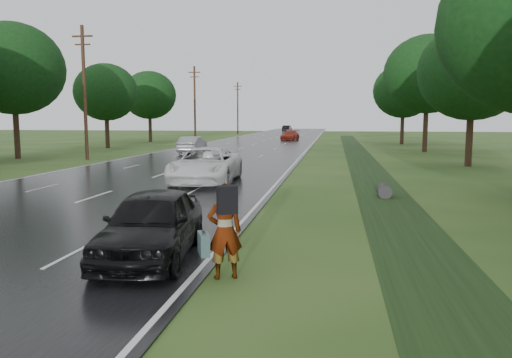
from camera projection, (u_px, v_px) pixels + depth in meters
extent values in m
cube|color=black|center=(250.00, 146.00, 56.29)|extent=(14.00, 180.00, 0.04)
cube|color=silver|center=(310.00, 146.00, 55.24)|extent=(0.12, 180.00, 0.01)
cube|color=silver|center=(192.00, 145.00, 57.34)|extent=(0.12, 180.00, 0.01)
cube|color=silver|center=(250.00, 146.00, 56.29)|extent=(0.12, 180.00, 0.01)
cube|color=black|center=(368.00, 171.00, 30.00)|extent=(2.20, 120.00, 0.01)
cylinder|color=#2D2D2D|center=(384.00, 191.00, 20.17)|extent=(0.56, 1.00, 0.56)
cylinder|color=#352015|center=(85.00, 93.00, 37.51)|extent=(0.26, 0.26, 10.00)
cube|color=#352015|center=(82.00, 36.00, 36.99)|extent=(1.60, 0.12, 0.12)
cube|color=#352015|center=(83.00, 44.00, 37.07)|extent=(1.20, 0.10, 0.10)
cylinder|color=#352015|center=(195.00, 104.00, 66.91)|extent=(0.26, 0.26, 10.00)
cube|color=#352015|center=(194.00, 72.00, 66.40)|extent=(1.60, 0.12, 0.12)
cube|color=#352015|center=(194.00, 77.00, 66.47)|extent=(1.20, 0.10, 0.10)
cylinder|color=#352015|center=(238.00, 108.00, 96.32)|extent=(0.26, 0.26, 10.00)
cube|color=#352015|center=(238.00, 86.00, 95.81)|extent=(1.60, 0.12, 0.12)
cube|color=#352015|center=(238.00, 89.00, 95.88)|extent=(1.20, 0.10, 0.10)
cylinder|color=#352015|center=(469.00, 140.00, 32.67)|extent=(0.44, 0.44, 3.52)
ellipsoid|color=black|center=(473.00, 72.00, 32.14)|extent=(7.00, 7.00, 6.30)
cylinder|color=#352015|center=(425.00, 130.00, 46.42)|extent=(0.44, 0.44, 4.16)
ellipsoid|color=black|center=(428.00, 74.00, 45.80)|extent=(8.00, 8.00, 7.20)
cylinder|color=#352015|center=(402.00, 129.00, 60.22)|extent=(0.44, 0.44, 3.68)
ellipsoid|color=black|center=(403.00, 91.00, 59.66)|extent=(7.20, 7.20, 6.48)
cylinder|color=#352015|center=(17.00, 133.00, 38.77)|extent=(0.44, 0.44, 4.00)
ellipsoid|color=black|center=(13.00, 69.00, 38.17)|extent=(7.80, 7.80, 7.02)
cylinder|color=#352015|center=(107.00, 132.00, 52.41)|extent=(0.44, 0.44, 3.36)
ellipsoid|color=black|center=(106.00, 92.00, 51.90)|extent=(6.60, 6.60, 5.94)
cylinder|color=#352015|center=(150.00, 129.00, 66.22)|extent=(0.44, 0.44, 3.52)
ellipsoid|color=black|center=(149.00, 95.00, 65.68)|extent=(7.00, 7.00, 6.30)
imported|color=#A5998C|center=(225.00, 231.00, 9.85)|extent=(0.82, 0.69, 1.91)
cube|color=black|center=(227.00, 200.00, 9.50)|extent=(0.44, 0.36, 0.54)
cube|color=#375051|center=(204.00, 244.00, 9.88)|extent=(0.37, 0.56, 0.43)
cube|color=black|center=(204.00, 231.00, 9.85)|extent=(0.12, 0.18, 0.04)
imported|color=silver|center=(206.00, 165.00, 24.23)|extent=(3.06, 6.23, 1.70)
imported|color=black|center=(152.00, 224.00, 11.20)|extent=(2.30, 4.72, 1.55)
imported|color=gray|center=(193.00, 145.00, 44.02)|extent=(1.67, 4.63, 1.52)
imported|color=maroon|center=(290.00, 135.00, 70.34)|extent=(2.60, 5.02, 1.39)
imported|color=black|center=(287.00, 129.00, 109.92)|extent=(1.86, 4.57, 1.47)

